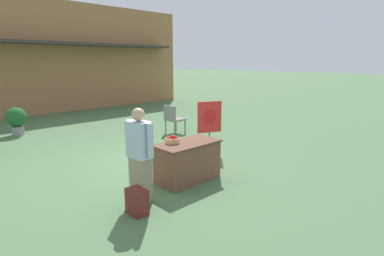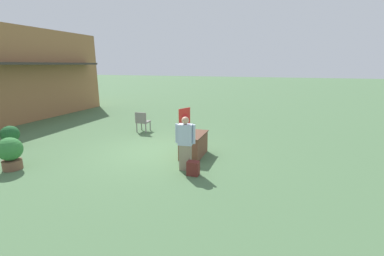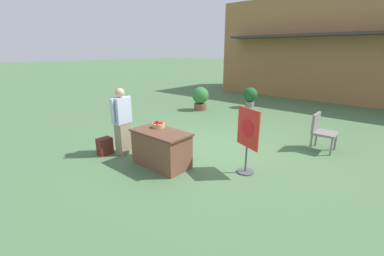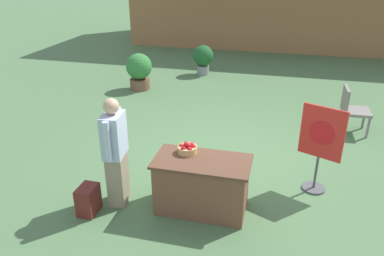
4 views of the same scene
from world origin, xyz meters
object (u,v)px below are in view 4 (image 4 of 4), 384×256
apple_basket (187,148)px  patio_chair (351,108)px  potted_plant_near_right (203,58)px  backpack (88,200)px  poster_board (320,145)px  potted_plant_far_right (139,70)px  person_visitor (115,152)px  display_table (202,185)px

apple_basket → patio_chair: bearing=50.0°
potted_plant_near_right → apple_basket: bearing=-79.5°
backpack → potted_plant_near_right: potted_plant_near_right is taller
potted_plant_near_right → patio_chair: bearing=-41.3°
backpack → patio_chair: (3.94, 3.81, 0.33)m
poster_board → potted_plant_near_right: 6.59m
poster_board → backpack: bearing=-42.6°
backpack → poster_board: 3.50m
apple_basket → potted_plant_near_right: (-1.22, 6.56, -0.33)m
poster_board → potted_plant_far_right: poster_board is taller
potted_plant_near_right → potted_plant_far_right: size_ratio=0.91×
person_visitor → poster_board: size_ratio=1.18×
display_table → potted_plant_far_right: 5.67m
person_visitor → poster_board: (2.84, 1.05, -0.06)m
display_table → patio_chair: bearing=54.2°
person_visitor → poster_board: bearing=13.8°
poster_board → patio_chair: size_ratio=1.45×
apple_basket → backpack: apple_basket is taller
backpack → poster_board: (3.15, 1.40, 0.57)m
display_table → poster_board: bearing=29.5°
person_visitor → potted_plant_far_right: (-1.63, 5.04, -0.29)m
apple_basket → backpack: bearing=-153.2°
poster_board → potted_plant_far_right: (-4.47, 3.99, -0.23)m
person_visitor → potted_plant_far_right: bearing=101.4°
backpack → patio_chair: bearing=44.0°
backpack → patio_chair: size_ratio=0.44×
apple_basket → poster_board: (1.87, 0.75, -0.09)m
backpack → poster_board: bearing=23.9°
display_table → apple_basket: (-0.25, 0.17, 0.47)m
display_table → person_visitor: person_visitor is taller
backpack → potted_plant_far_right: potted_plant_far_right is taller
apple_basket → poster_board: 2.01m
apple_basket → person_visitor: bearing=-162.6°
display_table → backpack: (-1.54, -0.49, -0.19)m
potted_plant_far_right → backpack: bearing=-76.3°
patio_chair → poster_board: bearing=-109.4°
apple_basket → potted_plant_far_right: bearing=118.8°
potted_plant_far_right → display_table: bearing=-59.7°
potted_plant_far_right → poster_board: bearing=-41.7°
apple_basket → patio_chair: size_ratio=0.29×
apple_basket → potted_plant_far_right: (-2.60, 4.73, -0.32)m
display_table → potted_plant_near_right: (-1.47, 6.72, 0.13)m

